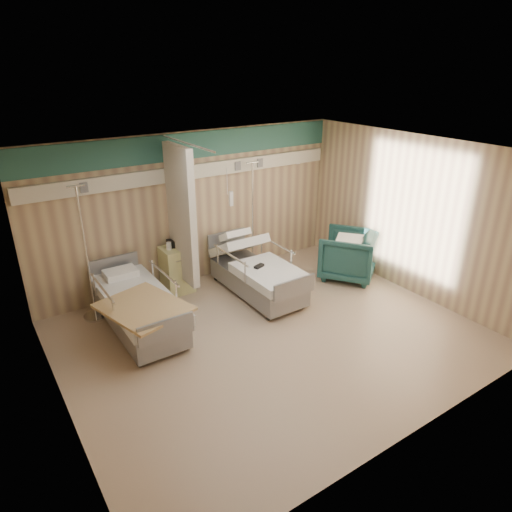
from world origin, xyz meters
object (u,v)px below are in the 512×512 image
at_px(bedside_cabinet, 177,270).
at_px(iv_stand_left, 93,292).
at_px(bed_left, 140,312).
at_px(iv_stand_right, 253,247).
at_px(bed_right, 257,278).
at_px(visitor_armchair, 348,255).

distance_m(bedside_cabinet, iv_stand_left, 1.53).
distance_m(bed_left, iv_stand_right, 2.92).
xyz_separation_m(bed_right, iv_stand_right, (0.55, 0.98, 0.13)).
relative_size(iv_stand_right, iv_stand_left, 0.97).
bearing_deg(iv_stand_right, visitor_armchair, -46.30).
bearing_deg(iv_stand_left, visitor_armchair, -14.73).
xyz_separation_m(bed_left, iv_stand_right, (2.75, 0.98, 0.13)).
xyz_separation_m(bed_left, iv_stand_left, (-0.48, 0.81, 0.14)).
bearing_deg(iv_stand_left, iv_stand_right, 3.09).
bearing_deg(bed_right, iv_stand_left, 163.26).
relative_size(bed_left, bedside_cabinet, 2.54).
xyz_separation_m(bed_right, visitor_armchair, (1.85, -0.39, 0.14)).
relative_size(bedside_cabinet, iv_stand_right, 0.39).
bearing_deg(bed_right, bed_left, 180.00).
relative_size(bed_right, bedside_cabinet, 2.54).
distance_m(bed_right, iv_stand_right, 1.13).
distance_m(bed_right, visitor_armchair, 1.90).
height_order(bedside_cabinet, visitor_armchair, visitor_armchair).
bearing_deg(iv_stand_right, iv_stand_left, -176.91).
bearing_deg(bed_left, iv_stand_left, 120.77).
xyz_separation_m(bedside_cabinet, iv_stand_left, (-1.53, -0.09, 0.03)).
relative_size(bed_left, iv_stand_right, 0.99).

